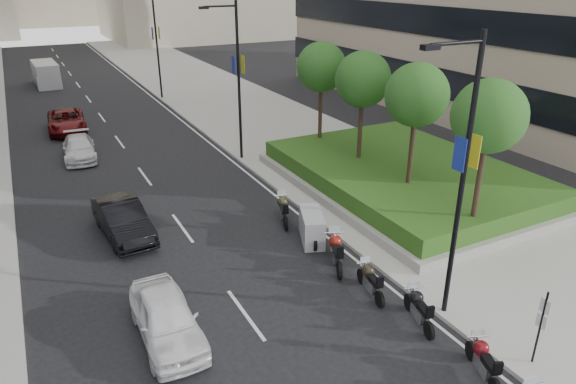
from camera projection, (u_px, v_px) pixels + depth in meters
ground at (352, 377)px, 14.26m from camera, size 160.00×160.00×0.00m
sidewalk_right at (237, 107)px, 42.46m from camera, size 10.00×100.00×0.15m
lane_edge at (175, 115)px, 40.23m from camera, size 0.12×100.00×0.01m
lane_centre at (106, 124)px, 38.01m from camera, size 0.12×100.00×0.01m
planter at (404, 182)px, 26.52m from camera, size 10.00×14.00×0.40m
hedge at (405, 171)px, 26.28m from camera, size 9.40×13.40×0.80m
tree_0 at (489, 117)px, 18.99m from camera, size 2.80×2.80×6.30m
tree_1 at (417, 96)px, 22.24m from camera, size 2.80×2.80×6.30m
tree_2 at (363, 80)px, 25.50m from camera, size 2.80×2.80×6.30m
tree_3 at (321, 67)px, 28.75m from camera, size 2.80×2.80×6.30m
lamp_post_0 at (460, 171)px, 14.83m from camera, size 2.34×0.45×9.00m
lamp_post_1 at (236, 75)px, 28.66m from camera, size 2.34×0.45×9.00m
lamp_post_2 at (155, 40)px, 43.30m from camera, size 2.34×0.45×9.00m
parking_sign at (541, 324)px, 14.10m from camera, size 0.06×0.32×2.50m
motorcycle_1 at (483, 361)px, 14.08m from camera, size 0.94×1.95×1.02m
motorcycle_2 at (419, 308)px, 16.26m from camera, size 0.82×2.03×1.03m
motorcycle_3 at (370, 280)px, 17.74m from camera, size 0.69×2.04×1.02m
motorcycle_4 at (336, 251)px, 19.43m from camera, size 1.14×2.20×1.17m
motorcycle_5 at (312, 227)px, 21.25m from camera, size 1.55×2.24×1.26m
motorcycle_6 at (283, 210)px, 22.93m from camera, size 0.94×2.10×1.08m
car_a at (166, 318)px, 15.52m from camera, size 1.78×4.28×1.45m
car_b at (123, 219)px, 21.62m from camera, size 1.97×4.71×1.51m
car_c at (79, 148)px, 30.72m from camera, size 2.13×4.53×1.28m
car_d at (66, 121)px, 35.98m from camera, size 2.76×5.40×1.46m
delivery_van at (46, 75)px, 50.17m from camera, size 2.28×5.46×2.26m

